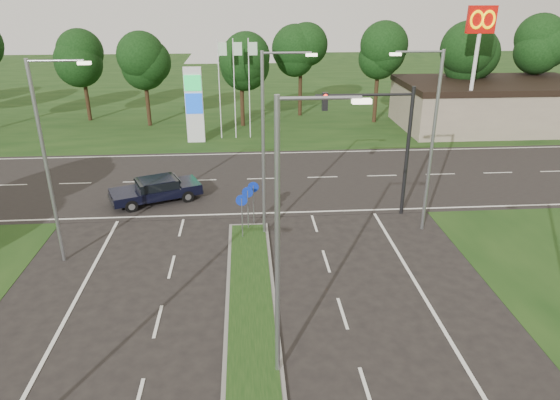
{
  "coord_description": "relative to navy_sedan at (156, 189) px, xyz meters",
  "views": [
    {
      "loc": [
        -0.04,
        -6.72,
        11.46
      ],
      "look_at": [
        1.54,
        15.16,
        2.2
      ],
      "focal_mm": 32.0,
      "sensor_mm": 36.0,
      "label": 1
    }
  ],
  "objects": [
    {
      "name": "mcdonalds_sign",
      "position": [
        23.31,
        11.26,
        7.24
      ],
      "size": [
        2.2,
        0.47,
        10.4
      ],
      "color": "silver",
      "rests_on": "ground"
    },
    {
      "name": "commercial_building",
      "position": [
        27.31,
        15.29,
        1.26
      ],
      "size": [
        16.0,
        9.0,
        4.0
      ],
      "primitive_type": "cube",
      "color": "gray",
      "rests_on": "ground"
    },
    {
      "name": "navy_sedan",
      "position": [
        0.0,
        0.0,
        0.0
      ],
      "size": [
        5.44,
        3.8,
        1.38
      ],
      "rotation": [
        0.0,
        0.0,
        1.96
      ],
      "color": "black",
      "rests_on": "ground"
    },
    {
      "name": "gas_pylon",
      "position": [
        1.52,
        12.33,
        2.45
      ],
      "size": [
        5.8,
        1.26,
        8.0
      ],
      "color": "silver",
      "rests_on": "ground"
    },
    {
      "name": "verge_far",
      "position": [
        5.31,
        34.29,
        -0.74
      ],
      "size": [
        160.0,
        50.0,
        0.02
      ],
      "primitive_type": "cube",
      "color": "black",
      "rests_on": "ground"
    },
    {
      "name": "streetlight_left_far",
      "position": [
        -2.99,
        -6.71,
        4.33
      ],
      "size": [
        2.53,
        0.22,
        9.0
      ],
      "color": "gray",
      "rests_on": "ground"
    },
    {
      "name": "treeline_far",
      "position": [
        5.41,
        19.22,
        6.09
      ],
      "size": [
        6.0,
        6.0,
        9.9
      ],
      "color": "black",
      "rests_on": "ground"
    },
    {
      "name": "streetlight_median_far",
      "position": [
        6.31,
        -4.71,
        4.33
      ],
      "size": [
        2.53,
        0.22,
        9.0
      ],
      "color": "gray",
      "rests_on": "ground"
    },
    {
      "name": "cross_road",
      "position": [
        5.31,
        3.29,
        -0.74
      ],
      "size": [
        160.0,
        12.0,
        0.02
      ],
      "primitive_type": "cube",
      "color": "black",
      "rests_on": "ground"
    },
    {
      "name": "median_signs",
      "position": [
        5.31,
        -4.31,
        0.97
      ],
      "size": [
        1.16,
        1.76,
        2.38
      ],
      "color": "gray",
      "rests_on": "ground"
    },
    {
      "name": "streetlight_right_far",
      "position": [
        14.11,
        -4.71,
        4.33
      ],
      "size": [
        2.53,
        0.22,
        9.0
      ],
      "rotation": [
        0.0,
        0.0,
        3.14
      ],
      "color": "gray",
      "rests_on": "ground"
    },
    {
      "name": "streetlight_median_near",
      "position": [
        6.31,
        -14.71,
        4.33
      ],
      "size": [
        2.53,
        0.22,
        9.0
      ],
      "color": "gray",
      "rests_on": "ground"
    },
    {
      "name": "traffic_signal",
      "position": [
        12.5,
        -2.72,
        3.91
      ],
      "size": [
        5.1,
        0.42,
        7.0
      ],
      "color": "black",
      "rests_on": "ground"
    }
  ]
}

